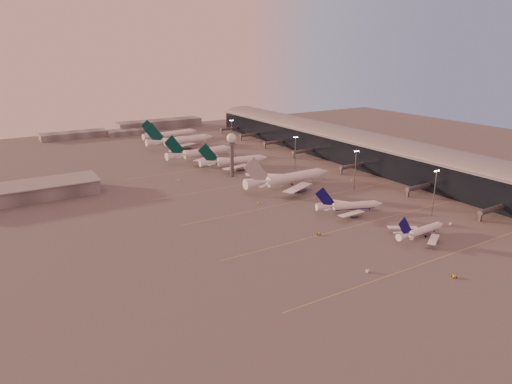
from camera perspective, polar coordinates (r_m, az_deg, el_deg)
ground at (r=213.68m, az=11.36°, el=-5.75°), size 700.00×700.00×0.00m
taxiway_markings at (r=271.63m, az=8.13°, el=-0.45°), size 180.00×185.25×0.02m
terminal at (r=358.31m, az=12.45°, el=5.47°), size 57.00×362.00×23.04m
hangar at (r=293.78m, az=-27.00°, el=0.02°), size 82.00×27.00×8.50m
radar_tower at (r=304.24m, az=-3.06°, el=5.74°), size 6.40×6.40×31.10m
mast_a at (r=250.28m, az=21.43°, el=0.19°), size 3.60×0.56×25.00m
mast_b at (r=283.16m, az=12.31°, el=2.96°), size 3.60×0.56×25.00m
mast_c at (r=321.01m, az=4.93°, el=5.02°), size 3.60×0.56×25.00m
mast_d at (r=394.77m, az=-3.07°, el=7.44°), size 3.60×0.56×25.00m
distant_horizon at (r=494.05m, az=-14.77°, el=7.79°), size 165.00×37.50×9.00m
narrowbody_near at (r=223.40m, az=19.97°, el=-4.73°), size 33.02×26.33×12.89m
narrowbody_mid at (r=246.04m, az=11.63°, el=-1.85°), size 36.49×28.59×14.87m
widebody_white at (r=286.12m, az=4.12°, el=1.44°), size 64.25×51.46×22.59m
greentail_a at (r=332.90m, az=-2.66°, el=3.70°), size 53.70×43.14×19.54m
greentail_b at (r=359.51m, az=-6.90°, el=4.71°), size 59.95×48.17×21.81m
greentail_c at (r=408.43m, az=-9.34°, el=6.20°), size 63.96×51.66×23.23m
greentail_d at (r=441.69m, az=-10.56°, el=6.94°), size 58.12×46.61×21.21m
gsv_truck_a at (r=185.01m, az=13.89°, el=-9.38°), size 5.68×2.30×2.26m
gsv_tug_near at (r=191.44m, az=23.54°, el=-9.68°), size 2.85×3.71×0.93m
gsv_catering_a at (r=244.17m, az=23.24°, el=-3.30°), size 5.67×2.88×4.56m
gsv_tug_mid at (r=215.36m, az=7.86°, el=-5.22°), size 3.95×3.66×0.97m
gsv_truck_b at (r=259.78m, az=13.04°, el=-1.35°), size 5.46×3.45×2.07m
gsv_truck_c at (r=254.81m, az=0.34°, el=-1.27°), size 4.99×3.74×1.92m
gsv_catering_b at (r=305.54m, az=11.98°, el=1.73°), size 4.72×3.02×3.58m
gsv_tug_far at (r=289.55m, az=-1.17°, el=0.98°), size 4.31×4.08×1.07m
gsv_truck_d at (r=302.77m, az=-9.65°, el=1.56°), size 2.62×4.93×1.89m
gsv_tug_hangar at (r=361.79m, az=-0.25°, el=4.39°), size 4.56×3.95×1.12m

